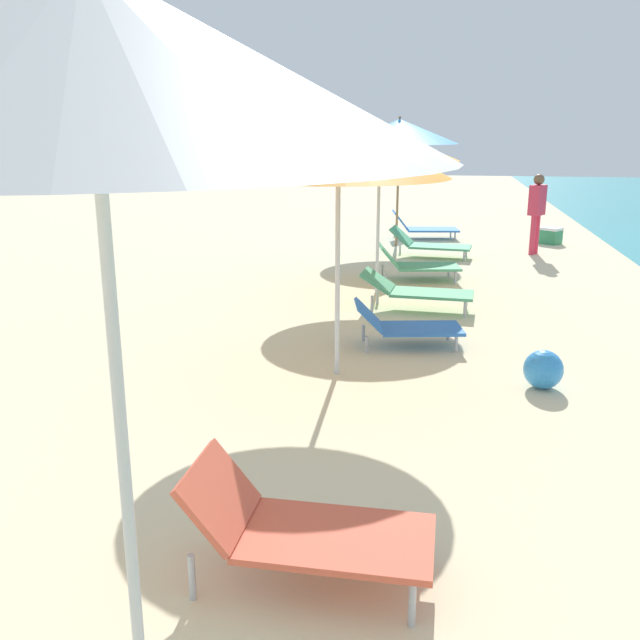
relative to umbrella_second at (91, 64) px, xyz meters
The scene contains 13 objects.
umbrella_second is the anchor object (origin of this frame).
lounger_second_shoreside 2.65m from the umbrella_second, 65.60° to the left, with size 1.38×0.67×0.69m.
umbrella_third 4.57m from the umbrella_second, 87.43° to the left, with size 2.19×2.19×2.60m.
lounger_third_shoreside 6.18m from the umbrella_second, 81.25° to the left, with size 1.33×0.78×0.54m.
umbrella_fourth 8.37m from the umbrella_second, 87.97° to the left, with size 2.37×2.37×2.55m.
lounger_fourth_shoreside 9.67m from the umbrella_second, 84.69° to the left, with size 1.44×0.90×0.61m.
lounger_fourth_inland 7.76m from the umbrella_second, 82.77° to the left, with size 1.59×0.70×0.55m.
umbrella_farthest 12.79m from the umbrella_second, 88.48° to the left, with size 2.46×2.46×2.71m.
lounger_farthest_shoreside 14.19m from the umbrella_second, 86.41° to the left, with size 1.58×0.91×0.63m.
lounger_farthest_inland 11.84m from the umbrella_second, 84.82° to the left, with size 1.63×0.81×0.58m.
person_walking_mid 12.75m from the umbrella_second, 75.59° to the left, with size 0.38×0.42×1.60m.
cooler_box 14.34m from the umbrella_second, 74.97° to the left, with size 0.56×0.54×0.36m.
beach_ball 5.61m from the umbrella_second, 63.04° to the left, with size 0.39×0.39×0.39m, color #338CD8.
Camera 1 is at (0.41, 2.01, 2.51)m, focal length 39.28 mm.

